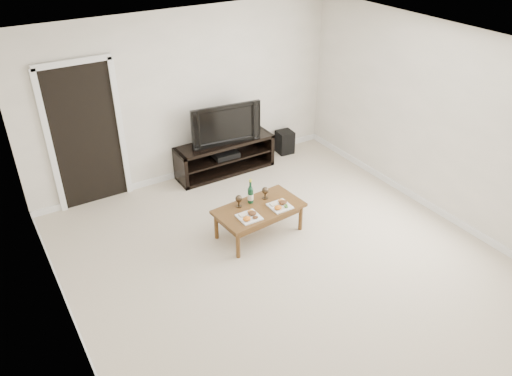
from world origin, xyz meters
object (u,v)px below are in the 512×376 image
object	(u,v)px
subwoofer	(285,142)
coffee_table	(259,220)
media_console	(225,157)
television	(224,123)

from	to	relation	value
subwoofer	coffee_table	size ratio (longest dim) A/B	0.35
media_console	television	bearing A→B (deg)	0.00
subwoofer	coffee_table	xyz separation A→B (m)	(-1.66, -1.82, 0.01)
television	subwoofer	distance (m)	1.40
media_console	television	world-z (taller)	television
subwoofer	television	bearing A→B (deg)	-171.93
media_console	subwoofer	bearing A→B (deg)	3.65
television	coffee_table	world-z (taller)	television
television	subwoofer	xyz separation A→B (m)	(1.23, 0.08, -0.68)
subwoofer	coffee_table	distance (m)	2.47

